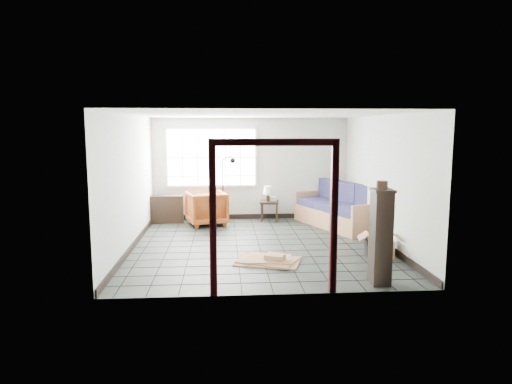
{
  "coord_description": "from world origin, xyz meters",
  "views": [
    {
      "loc": [
        -0.69,
        -8.92,
        2.34
      ],
      "look_at": [
        -0.04,
        0.3,
        1.04
      ],
      "focal_mm": 32.0,
      "sensor_mm": 36.0,
      "label": 1
    }
  ],
  "objects": [
    {
      "name": "armchair",
      "position": [
        -1.12,
        2.05,
        0.45
      ],
      "size": [
        1.07,
        1.03,
        0.9
      ],
      "primitive_type": "imported",
      "rotation": [
        0.0,
        0.0,
        3.43
      ],
      "color": "brown",
      "rests_on": "ground"
    },
    {
      "name": "projector",
      "position": [
        0.5,
        2.48,
        0.56
      ],
      "size": [
        0.29,
        0.24,
        0.09
      ],
      "rotation": [
        0.0,
        0.0,
        -0.12
      ],
      "color": "silver",
      "rests_on": "side_table"
    },
    {
      "name": "room_shell",
      "position": [
        0.0,
        0.03,
        1.68
      ],
      "size": [
        5.02,
        5.52,
        2.61
      ],
      "color": "silver",
      "rests_on": "ground"
    },
    {
      "name": "open_box",
      "position": [
        2.15,
        -0.95,
        0.16
      ],
      "size": [
        0.84,
        0.51,
        0.44
      ],
      "rotation": [
        0.0,
        0.0,
        -0.17
      ],
      "color": "#8E6544",
      "rests_on": "ground"
    },
    {
      "name": "console_shelf",
      "position": [
        -2.15,
        2.4,
        0.34
      ],
      "size": [
        0.9,
        0.4,
        0.68
      ],
      "rotation": [
        0.0,
        0.0,
        0.07
      ],
      "color": "black",
      "rests_on": "ground"
    },
    {
      "name": "pot",
      "position": [
        1.63,
        -2.42,
        1.51
      ],
      "size": [
        0.17,
        0.17,
        0.12
      ],
      "rotation": [
        0.0,
        0.0,
        0.06
      ],
      "color": "black",
      "rests_on": "tall_shelf"
    },
    {
      "name": "window_panel",
      "position": [
        -1.0,
        2.7,
        1.6
      ],
      "size": [
        2.32,
        0.08,
        1.52
      ],
      "color": "silver",
      "rests_on": "ground"
    },
    {
      "name": "table_lamp",
      "position": [
        0.41,
        2.35,
        0.78
      ],
      "size": [
        0.31,
        0.31,
        0.38
      ],
      "rotation": [
        0.0,
        0.0,
        0.28
      ],
      "color": "black",
      "rests_on": "side_table"
    },
    {
      "name": "futon_sofa",
      "position": [
        2.05,
        1.65,
        0.38
      ],
      "size": [
        1.73,
        2.54,
        1.05
      ],
      "rotation": [
        0.0,
        0.0,
        0.39
      ],
      "color": "#A56B4A",
      "rests_on": "ground"
    },
    {
      "name": "tall_shelf",
      "position": [
        1.65,
        -2.4,
        0.74
      ],
      "size": [
        0.32,
        0.41,
        1.45
      ],
      "rotation": [
        0.0,
        0.0,
        -0.05
      ],
      "color": "black",
      "rests_on": "ground"
    },
    {
      "name": "cardboard_pile",
      "position": [
        0.08,
        -1.18,
        0.04
      ],
      "size": [
        1.27,
        1.08,
        0.16
      ],
      "rotation": [
        0.0,
        0.0,
        -0.34
      ],
      "color": "#8E6544",
      "rests_on": "ground"
    },
    {
      "name": "doorway_trim",
      "position": [
        0.0,
        -2.7,
        1.38
      ],
      "size": [
        1.8,
        0.08,
        2.2
      ],
      "color": "#3A0D11",
      "rests_on": "ground"
    },
    {
      "name": "ground",
      "position": [
        0.0,
        0.0,
        0.0
      ],
      "size": [
        5.5,
        5.5,
        0.0
      ],
      "primitive_type": "plane",
      "color": "black",
      "rests_on": "ground"
    },
    {
      "name": "side_table",
      "position": [
        0.45,
        2.4,
        0.42
      ],
      "size": [
        0.52,
        0.52,
        0.51
      ],
      "rotation": [
        0.0,
        0.0,
        -0.13
      ],
      "color": "black",
      "rests_on": "ground"
    },
    {
      "name": "floor_lamp",
      "position": [
        -0.6,
        2.36,
        0.9
      ],
      "size": [
        0.46,
        0.3,
        1.69
      ],
      "rotation": [
        0.0,
        0.0,
        0.08
      ],
      "color": "black",
      "rests_on": "ground"
    }
  ]
}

